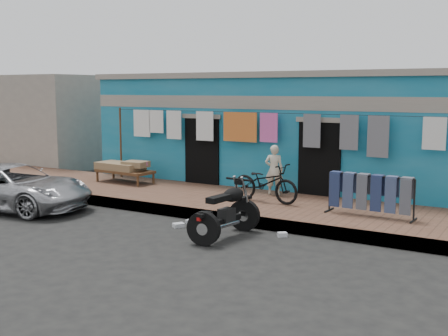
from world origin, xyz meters
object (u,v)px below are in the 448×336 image
at_px(seated_person, 274,170).
at_px(bicycle, 265,178).
at_px(motorcycle, 225,210).
at_px(jeans_rack, 370,195).
at_px(charpoy, 125,172).
at_px(car, 13,186).

bearing_deg(seated_person, bicycle, 84.32).
distance_m(motorcycle, jeans_rack, 3.17).
bearing_deg(charpoy, car, -101.87).
distance_m(seated_person, motorcycle, 3.46).
distance_m(car, bicycle, 6.12).
height_order(motorcycle, jeans_rack, jeans_rack).
bearing_deg(motorcycle, car, -171.75).
distance_m(seated_person, jeans_rack, 3.00).
height_order(charpoy, jeans_rack, jeans_rack).
bearing_deg(jeans_rack, car, -161.65).
relative_size(bicycle, charpoy, 0.94).
distance_m(car, motorcycle, 5.79).
relative_size(charpoy, jeans_rack, 0.96).
relative_size(motorcycle, jeans_rack, 0.92).
bearing_deg(car, jeans_rack, -81.59).
height_order(bicycle, motorcycle, bicycle).
bearing_deg(motorcycle, charpoy, 154.61).
bearing_deg(seated_person, jeans_rack, 139.37).
xyz_separation_m(car, bicycle, (5.40, 2.87, 0.25)).
xyz_separation_m(car, jeans_rack, (7.98, 2.65, 0.14)).
bearing_deg(bicycle, car, 124.12).
height_order(bicycle, jeans_rack, bicycle).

